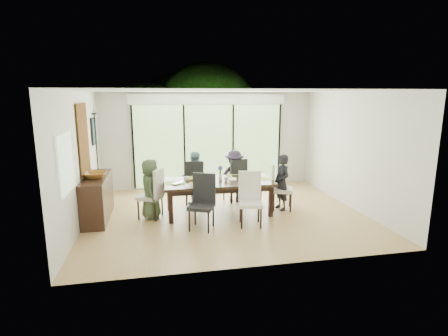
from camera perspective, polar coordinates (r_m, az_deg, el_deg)
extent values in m
cube|color=#9B6E3E|center=(7.90, 0.35, -7.52)|extent=(6.00, 5.00, 0.01)
cube|color=white|center=(7.45, 0.38, 12.54)|extent=(6.00, 5.00, 0.01)
cube|color=beige|center=(10.00, -2.51, 4.57)|extent=(6.00, 0.02, 2.70)
cube|color=beige|center=(5.17, 5.91, -2.35)|extent=(6.00, 0.02, 2.70)
cube|color=beige|center=(7.57, -22.59, 1.31)|extent=(0.02, 5.00, 2.70)
cube|color=silver|center=(8.67, 20.28, 2.72)|extent=(0.02, 5.00, 2.70)
cube|color=#598C3F|center=(9.99, -2.46, 3.69)|extent=(4.20, 0.02, 2.30)
cube|color=white|center=(9.88, -2.52, 11.17)|extent=(4.40, 0.06, 0.28)
cube|color=black|center=(9.88, -14.60, 3.23)|extent=(0.05, 0.04, 2.30)
cube|color=black|center=(9.90, -6.47, 3.55)|extent=(0.05, 0.04, 2.30)
cube|color=black|center=(10.10, 1.48, 3.79)|extent=(0.05, 0.04, 2.30)
cube|color=black|center=(10.50, 8.98, 3.95)|extent=(0.05, 0.04, 2.30)
cube|color=#8CAD7F|center=(6.38, -24.40, 0.72)|extent=(0.02, 0.90, 1.00)
cube|color=brown|center=(11.13, -3.13, -2.03)|extent=(6.00, 1.80, 0.10)
cube|color=brown|center=(11.78, -3.71, 1.72)|extent=(6.00, 0.08, 0.06)
sphere|color=#14380F|center=(12.56, -12.59, 6.19)|extent=(3.20, 3.20, 3.20)
sphere|color=#14380F|center=(13.26, -2.96, 8.30)|extent=(4.00, 4.00, 4.00)
sphere|color=#14380F|center=(12.91, 5.55, 5.76)|extent=(2.80, 2.80, 2.80)
sphere|color=#14380F|center=(13.87, -7.50, 7.62)|extent=(3.60, 3.60, 3.60)
cube|color=black|center=(7.74, -0.90, -2.32)|extent=(2.40, 1.10, 0.06)
cube|color=black|center=(7.76, -0.90, -2.97)|extent=(2.20, 0.90, 0.10)
cube|color=black|center=(7.32, -8.68, -6.35)|extent=(0.09, 0.09, 0.69)
cube|color=black|center=(7.70, 7.65, -5.40)|extent=(0.09, 0.09, 0.69)
cube|color=black|center=(8.14, -8.96, -4.49)|extent=(0.09, 0.09, 0.69)
cube|color=black|center=(8.49, 5.79, -3.72)|extent=(0.09, 0.09, 0.69)
imported|color=#3D4E34|center=(7.65, -11.90, -3.34)|extent=(0.39, 0.61, 1.29)
imported|color=black|center=(8.14, 9.41, -2.31)|extent=(0.50, 0.67, 1.29)
imported|color=#7B9CB2|center=(8.50, -4.89, -1.60)|extent=(0.61, 0.39, 1.29)
imported|color=#282030|center=(8.66, 1.71, -1.31)|extent=(0.67, 0.51, 1.29)
cube|color=#82A53A|center=(7.63, -7.95, -2.40)|extent=(0.44, 0.32, 0.01)
cube|color=#9DC245|center=(7.95, 5.85, -1.76)|extent=(0.44, 0.32, 0.01)
cube|color=#9FC145|center=(8.05, -4.56, -1.55)|extent=(0.44, 0.32, 0.01)
cube|color=#A6BC43|center=(8.22, 2.38, -1.25)|extent=(0.44, 0.32, 0.01)
cube|color=white|center=(7.37, -4.70, -2.83)|extent=(0.44, 0.32, 0.01)
cube|color=black|center=(8.02, -3.81, -1.54)|extent=(0.26, 0.18, 0.01)
cube|color=black|center=(8.16, 2.12, -1.29)|extent=(0.24, 0.17, 0.01)
cube|color=white|center=(7.84, 4.21, -1.93)|extent=(0.30, 0.22, 0.00)
cube|color=white|center=(7.36, -4.71, -2.71)|extent=(0.26, 0.26, 0.02)
cube|color=orange|center=(7.36, -4.71, -2.58)|extent=(0.20, 0.20, 0.01)
cylinder|color=silver|center=(7.78, -0.61, -1.57)|extent=(0.08, 0.08, 0.12)
cylinder|color=#337226|center=(7.75, -0.61, -0.71)|extent=(0.04, 0.04, 0.16)
sphere|color=#4C45AE|center=(7.73, -0.61, 0.01)|extent=(0.11, 0.11, 0.11)
imported|color=silver|center=(7.53, -7.15, -2.47)|extent=(0.38, 0.38, 0.03)
imported|color=white|center=(7.78, -6.18, -1.73)|extent=(0.16, 0.16, 0.10)
imported|color=white|center=(7.65, 0.34, -1.90)|extent=(0.13, 0.13, 0.09)
imported|color=white|center=(7.99, 4.62, -1.33)|extent=(0.16, 0.16, 0.10)
imported|color=white|center=(7.83, 0.84, -1.87)|extent=(0.17, 0.23, 0.02)
cube|color=black|center=(7.97, -19.95, -4.55)|extent=(0.46, 1.64, 0.92)
imported|color=brown|center=(7.75, -20.32, -1.07)|extent=(0.49, 0.49, 0.12)
cylinder|color=black|center=(8.20, -19.82, -0.64)|extent=(0.10, 0.10, 0.04)
cylinder|color=black|center=(8.09, -20.14, 3.82)|extent=(0.02, 0.02, 1.28)
cylinder|color=black|center=(8.03, -20.47, 8.31)|extent=(0.10, 0.10, 0.03)
cylinder|color=silver|center=(8.03, -20.50, 8.74)|extent=(0.04, 0.04, 0.10)
cube|color=brown|center=(7.90, -21.95, 4.34)|extent=(0.02, 1.00, 1.50)
cube|color=black|center=(9.17, -20.50, 5.69)|extent=(0.03, 0.55, 0.65)
cube|color=#163D47|center=(9.16, -20.38, 5.69)|extent=(0.01, 0.45, 0.55)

